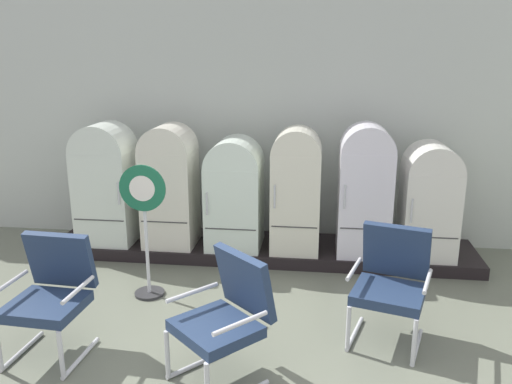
# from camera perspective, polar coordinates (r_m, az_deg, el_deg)

# --- Properties ---
(back_wall) EXTENTS (11.76, 0.12, 3.25)m
(back_wall) POSITION_cam_1_polar(r_m,az_deg,el_deg) (6.94, 1.28, 7.82)
(back_wall) COLOR beige
(back_wall) RESTS_ON ground
(display_plinth) EXTENTS (5.34, 0.95, 0.15)m
(display_plinth) POSITION_cam_1_polar(r_m,az_deg,el_deg) (6.73, 0.64, -6.25)
(display_plinth) COLOR black
(display_plinth) RESTS_ON ground
(refrigerator_0) EXTENTS (0.69, 0.64, 1.53)m
(refrigerator_0) POSITION_cam_1_polar(r_m,az_deg,el_deg) (6.83, -16.15, 1.25)
(refrigerator_0) COLOR silver
(refrigerator_0) RESTS_ON display_plinth
(refrigerator_1) EXTENTS (0.62, 0.64, 1.53)m
(refrigerator_1) POSITION_cam_1_polar(r_m,az_deg,el_deg) (6.55, -9.46, 1.09)
(refrigerator_1) COLOR silver
(refrigerator_1) RESTS_ON display_plinth
(refrigerator_2) EXTENTS (0.67, 0.71, 1.38)m
(refrigerator_2) POSITION_cam_1_polar(r_m,az_deg,el_deg) (6.43, -2.36, 0.19)
(refrigerator_2) COLOR silver
(refrigerator_2) RESTS_ON display_plinth
(refrigerator_3) EXTENTS (0.58, 0.61, 1.52)m
(refrigerator_3) POSITION_cam_1_polar(r_m,az_deg,el_deg) (6.28, 4.42, 0.61)
(refrigerator_3) COLOR silver
(refrigerator_3) RESTS_ON display_plinth
(refrigerator_4) EXTENTS (0.62, 0.64, 1.58)m
(refrigerator_4) POSITION_cam_1_polar(r_m,az_deg,el_deg) (6.30, 11.87, 0.65)
(refrigerator_4) COLOR white
(refrigerator_4) RESTS_ON display_plinth
(refrigerator_5) EXTENTS (0.63, 0.70, 1.36)m
(refrigerator_5) POSITION_cam_1_polar(r_m,az_deg,el_deg) (6.48, 18.48, -0.55)
(refrigerator_5) COLOR silver
(refrigerator_5) RESTS_ON display_plinth
(armchair_left) EXTENTS (0.70, 0.71, 1.04)m
(armchair_left) POSITION_cam_1_polar(r_m,az_deg,el_deg) (4.84, -21.54, -9.95)
(armchair_left) COLOR silver
(armchair_left) RESTS_ON ground
(armchair_right) EXTENTS (0.78, 0.82, 1.04)m
(armchair_right) POSITION_cam_1_polar(r_m,az_deg,el_deg) (4.86, 14.62, -9.21)
(armchair_right) COLOR silver
(armchair_right) RESTS_ON ground
(armchair_center) EXTENTS (0.90, 0.90, 1.04)m
(armchair_center) POSITION_cam_1_polar(r_m,az_deg,el_deg) (4.17, -3.27, -13.05)
(armchair_center) COLOR silver
(armchair_center) RESTS_ON ground
(sign_stand) EXTENTS (0.49, 0.32, 1.44)m
(sign_stand) POSITION_cam_1_polar(r_m,az_deg,el_deg) (5.54, -12.04, -4.26)
(sign_stand) COLOR #2D2D30
(sign_stand) RESTS_ON ground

